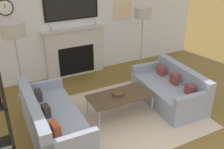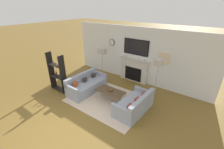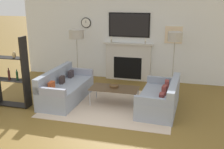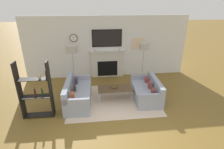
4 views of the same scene
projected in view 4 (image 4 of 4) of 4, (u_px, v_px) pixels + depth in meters
The scene contains 10 objects.
ground_plane at pixel (124, 149), 4.12m from camera, with size 60.00×60.00×0.00m, color brown.
fireplace_wall at pixel (107, 50), 7.79m from camera, with size 7.23×0.28×2.70m.
area_rug at pixel (113, 100), 6.20m from camera, with size 3.06×2.34×0.01m.
couch_left at pixel (77, 94), 5.96m from camera, with size 0.84×1.87×0.80m.
couch_right at pixel (147, 91), 6.22m from camera, with size 0.93×1.67×0.74m.
coffee_table at pixel (115, 89), 6.10m from camera, with size 1.19×0.60×0.43m.
decorative_bowl at pixel (114, 87), 6.11m from camera, with size 0.23×0.23×0.06m.
floor_lamp_left at pixel (72, 49), 6.76m from camera, with size 0.45×0.45×1.68m.
floor_lamp_right at pixel (144, 47), 7.05m from camera, with size 0.39×0.39×1.70m.
shelf_unit at pixel (36, 91), 5.03m from camera, with size 0.90×0.28×1.73m.
Camera 4 is at (-0.63, -3.07, 3.22)m, focal length 28.00 mm.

